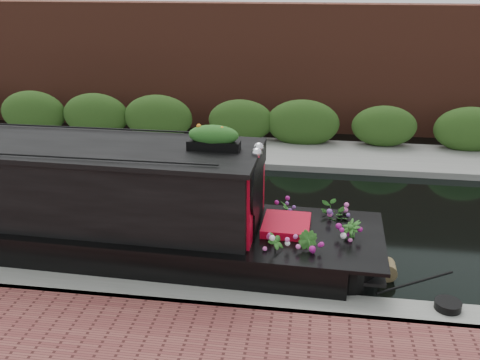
# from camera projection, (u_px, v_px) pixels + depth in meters

# --- Properties ---
(ground) EXTENTS (80.00, 80.00, 0.00)m
(ground) POSITION_uv_depth(u_px,v_px,m) (198.00, 215.00, 11.57)
(ground) COLOR black
(ground) RESTS_ON ground
(near_bank_coping) EXTENTS (40.00, 0.60, 0.50)m
(near_bank_coping) POSITION_uv_depth(u_px,v_px,m) (153.00, 302.00, 8.54)
(near_bank_coping) COLOR gray
(near_bank_coping) RESTS_ON ground
(far_bank_path) EXTENTS (40.00, 2.40, 0.34)m
(far_bank_path) POSITION_uv_depth(u_px,v_px,m) (230.00, 154.00, 15.44)
(far_bank_path) COLOR gray
(far_bank_path) RESTS_ON ground
(far_hedge) EXTENTS (40.00, 1.10, 2.80)m
(far_hedge) POSITION_uv_depth(u_px,v_px,m) (235.00, 144.00, 16.27)
(far_hedge) COLOR #294C19
(far_hedge) RESTS_ON ground
(far_brick_wall) EXTENTS (40.00, 1.00, 8.00)m
(far_brick_wall) POSITION_uv_depth(u_px,v_px,m) (244.00, 126.00, 18.20)
(far_brick_wall) COLOR brown
(far_brick_wall) RESTS_ON ground
(narrowboat) EXTENTS (12.02, 2.45, 2.82)m
(narrowboat) POSITION_uv_depth(u_px,v_px,m) (34.00, 211.00, 9.80)
(narrowboat) COLOR black
(narrowboat) RESTS_ON ground
(rope_fender) EXTENTS (0.31, 0.34, 0.31)m
(rope_fender) POSITION_uv_depth(u_px,v_px,m) (387.00, 269.00, 9.18)
(rope_fender) COLOR olive
(rope_fender) RESTS_ON ground
(coiled_mooring_rope) EXTENTS (0.39, 0.39, 0.12)m
(coiled_mooring_rope) POSITION_uv_depth(u_px,v_px,m) (448.00, 305.00, 7.93)
(coiled_mooring_rope) COLOR black
(coiled_mooring_rope) RESTS_ON near_bank_coping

